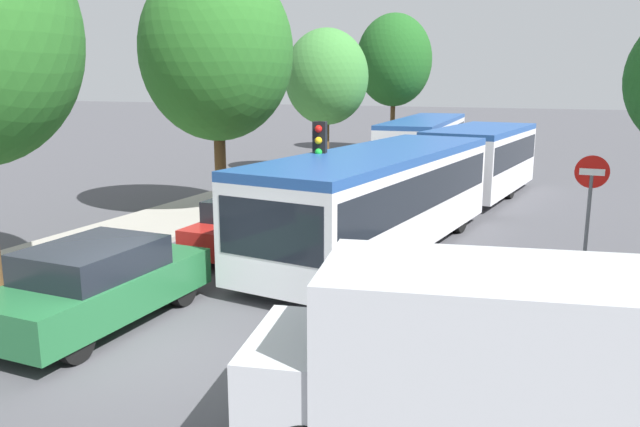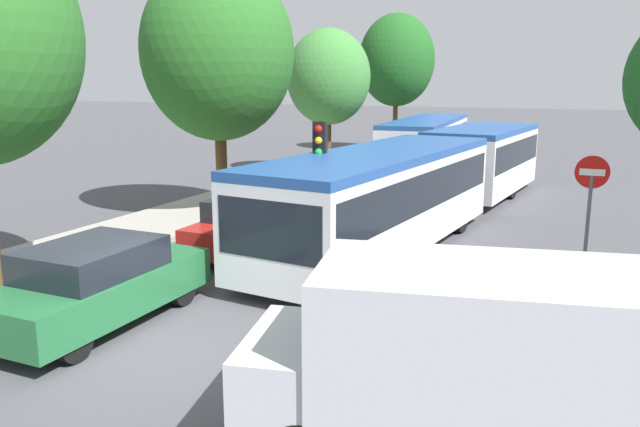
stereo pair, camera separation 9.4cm
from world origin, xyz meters
TOP-DOWN VIEW (x-y plane):
  - ground_plane at (0.00, 0.00)m, footprint 200.00×200.00m
  - kerb_strip_left at (-5.85, 11.73)m, footprint 3.20×33.47m
  - articulated_bus at (1.65, 10.98)m, footprint 4.49×17.94m
  - city_bus_rear at (-1.74, 23.47)m, footprint 3.45×11.78m
  - queued_car_green at (-1.83, 0.44)m, footprint 1.87×4.40m
  - queued_car_red at (-1.72, 5.88)m, footprint 1.79×4.20m
  - queued_car_blue at (-1.76, 11.79)m, footprint 1.68×3.95m
  - white_van at (5.17, -0.94)m, footprint 5.30×2.97m
  - traffic_light at (0.05, 6.12)m, footprint 0.36×0.39m
  - no_entry_sign at (6.18, 6.54)m, footprint 0.70×0.08m
  - tree_left_mid at (-5.04, 9.59)m, footprint 4.85×4.85m
  - tree_left_far at (-5.45, 19.41)m, footprint 3.89×3.89m
  - tree_left_distant at (-5.49, 30.11)m, footprint 4.63×4.63m

SIDE VIEW (x-z plane):
  - ground_plane at x=0.00m, z-range 0.00..0.00m
  - kerb_strip_left at x=-5.85m, z-range 0.00..0.14m
  - queued_car_blue at x=-1.76m, z-range 0.01..1.38m
  - queued_car_red at x=-1.72m, z-range 0.01..1.47m
  - queued_car_green at x=-1.83m, z-range 0.01..1.54m
  - white_van at x=5.17m, z-range 0.09..2.40m
  - city_bus_rear at x=-1.74m, z-range 0.20..2.70m
  - articulated_bus at x=1.65m, z-range 0.20..2.84m
  - no_entry_sign at x=6.18m, z-range 0.47..3.29m
  - traffic_light at x=0.05m, z-range 0.80..4.20m
  - tree_left_far at x=-5.45m, z-range 1.16..7.91m
  - tree_left_mid at x=-5.04m, z-range 1.08..9.17m
  - tree_left_distant at x=-5.49m, z-range 1.26..9.67m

